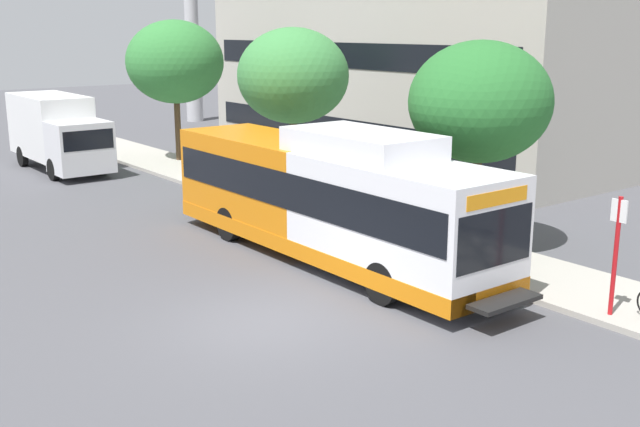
% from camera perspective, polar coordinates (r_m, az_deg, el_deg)
% --- Properties ---
extents(ground_plane, '(120.00, 120.00, 0.00)m').
position_cam_1_polar(ground_plane, '(23.22, -15.06, -2.07)').
color(ground_plane, '#4C4C51').
extents(sidewalk_curb, '(3.00, 56.00, 0.14)m').
position_cam_1_polar(sidewalk_curb, '(25.01, 1.69, -0.30)').
color(sidewalk_curb, '#A8A399').
rests_on(sidewalk_curb, ground).
extents(transit_bus, '(2.58, 12.25, 3.65)m').
position_cam_1_polar(transit_bus, '(20.37, 0.55, 1.16)').
color(transit_bus, white).
rests_on(transit_bus, ground).
extents(bus_stop_sign_pole, '(0.10, 0.36, 2.60)m').
position_cam_1_polar(bus_stop_sign_pole, '(17.21, 21.32, -2.36)').
color(bus_stop_sign_pole, red).
rests_on(bus_stop_sign_pole, sidewalk_curb).
extents(street_tree_near_stop, '(3.87, 3.87, 5.71)m').
position_cam_1_polar(street_tree_near_stop, '(21.17, 11.89, 8.16)').
color(street_tree_near_stop, '#4C3823').
rests_on(street_tree_near_stop, sidewalk_curb).
extents(street_tree_mid_block, '(4.01, 4.01, 6.04)m').
position_cam_1_polar(street_tree_mid_block, '(27.66, -2.03, 10.26)').
color(street_tree_mid_block, '#4C3823').
rests_on(street_tree_mid_block, sidewalk_curb).
extents(street_tree_far_block, '(4.41, 4.41, 6.37)m').
position_cam_1_polar(street_tree_far_block, '(35.76, -10.82, 11.09)').
color(street_tree_far_block, '#4C3823').
rests_on(street_tree_far_block, sidewalk_curb).
extents(box_truck_background, '(2.32, 7.01, 3.25)m').
position_cam_1_polar(box_truck_background, '(35.46, -19.09, 5.88)').
color(box_truck_background, silver).
rests_on(box_truck_background, ground).
extents(lattice_comm_tower, '(1.10, 1.10, 22.62)m').
position_cam_1_polar(lattice_comm_tower, '(52.10, -9.65, 14.90)').
color(lattice_comm_tower, '#B7B7BC').
rests_on(lattice_comm_tower, ground).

